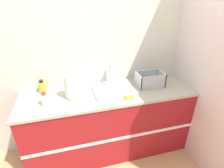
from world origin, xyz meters
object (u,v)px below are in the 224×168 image
(bottle_yellow, at_px, (42,87))
(sink, at_px, (113,88))
(paper_towel_roll, at_px, (70,87))
(bottle_white_spray, at_px, (45,99))
(dish_rack, at_px, (150,81))

(bottle_yellow, bearing_deg, sink, -9.81)
(paper_towel_roll, height_order, bottle_white_spray, paper_towel_roll)
(paper_towel_roll, bearing_deg, sink, 7.57)
(bottle_yellow, xyz_separation_m, bottle_white_spray, (0.05, -0.28, -0.00))
(bottle_white_spray, bearing_deg, dish_rack, 5.13)
(paper_towel_roll, xyz_separation_m, dish_rack, (0.95, 0.04, -0.07))
(paper_towel_roll, distance_m, bottle_white_spray, 0.28)
(sink, height_order, bottle_white_spray, sink)
(sink, height_order, paper_towel_roll, paper_towel_roll)
(bottle_white_spray, bearing_deg, bottle_yellow, 99.32)
(dish_rack, xyz_separation_m, bottle_white_spray, (-1.21, -0.11, -0.00))
(dish_rack, relative_size, bottle_yellow, 2.06)
(dish_rack, distance_m, bottle_yellow, 1.27)
(bottle_yellow, height_order, bottle_white_spray, bottle_yellow)
(bottle_yellow, relative_size, bottle_white_spray, 1.06)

